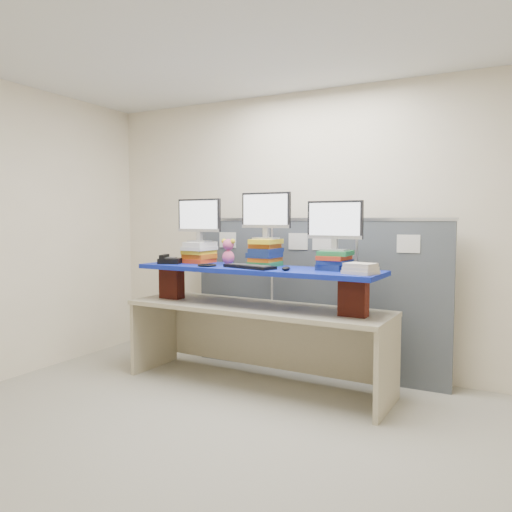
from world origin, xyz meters
The scene contains 18 objects.
room centered at (0.00, 0.00, 1.40)m, with size 5.00×4.00×2.80m.
cubicle_partition centered at (0.00, 1.78, 0.77)m, with size 2.60×0.06×1.53m.
desk centered at (-0.32, 1.18, 0.59)m, with size 2.46×0.80×0.74m.
brick_pier_left centered at (-1.25, 1.17, 0.89)m, with size 0.22×0.12×0.31m, color maroon.
brick_pier_right centered at (0.60, 1.10, 0.89)m, with size 0.22×0.12×0.31m, color maroon.
blue_board centered at (-0.32, 1.18, 1.07)m, with size 2.27×0.57×0.04m, color navy.
book_stack_left centered at (-1.02, 1.33, 1.19)m, with size 0.27×0.31×0.20m.
book_stack_center centered at (-0.28, 1.30, 1.21)m, with size 0.25×0.31×0.25m.
book_stack_right centered at (0.38, 1.29, 1.17)m, with size 0.26×0.31×0.16m.
monitor_left centered at (-1.02, 1.33, 1.53)m, with size 0.49×0.14×0.42m.
monitor_center centered at (-0.28, 1.30, 1.58)m, with size 0.49×0.14×0.42m.
monitor_right centered at (0.38, 1.28, 1.49)m, with size 0.49×0.14×0.42m.
keyboard centered at (-0.32, 1.07, 1.10)m, with size 0.53×0.30×0.03m.
mouse centered at (0.05, 1.03, 1.11)m, with size 0.06×0.11×0.04m, color black.
desk_phone centered at (-1.24, 1.13, 1.12)m, with size 0.25×0.24×0.09m.
headset centered at (-0.75, 1.05, 1.10)m, with size 0.17×0.17×0.02m, color black.
plush_toy centered at (-0.67, 1.29, 1.21)m, with size 0.14×0.11×0.25m.
binder_stack centered at (0.67, 1.05, 1.13)m, with size 0.28×0.24×0.09m.
Camera 1 is at (1.73, -2.76, 1.51)m, focal length 35.00 mm.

